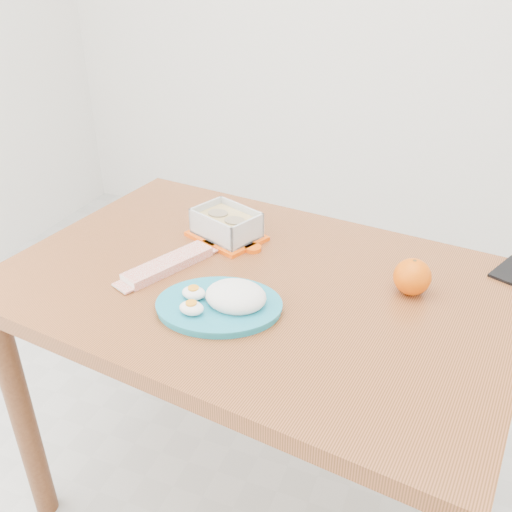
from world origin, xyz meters
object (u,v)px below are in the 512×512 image
at_px(rice_plate, 224,300).
at_px(food_container, 226,225).
at_px(dining_table, 256,317).
at_px(orange_fruit, 412,277).

bearing_deg(rice_plate, food_container, 96.00).
distance_m(dining_table, food_container, 0.26).
xyz_separation_m(dining_table, orange_fruit, (0.33, 0.07, 0.15)).
relative_size(food_container, rice_plate, 0.66).
height_order(dining_table, food_container, food_container).
bearing_deg(food_container, orange_fruit, 12.16).
relative_size(food_container, orange_fruit, 2.67).
distance_m(food_container, rice_plate, 0.32).
xyz_separation_m(food_container, orange_fruit, (0.47, -0.08, 0.00)).
xyz_separation_m(dining_table, food_container, (-0.14, 0.16, 0.14)).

